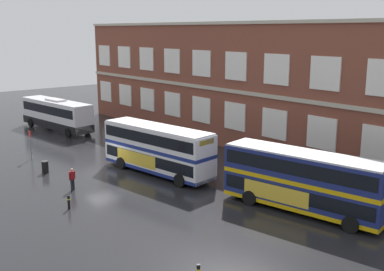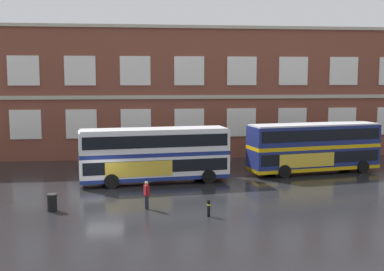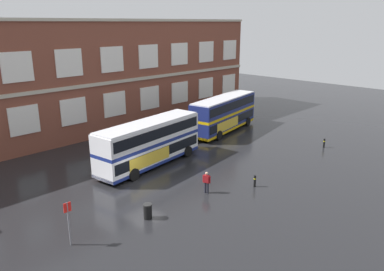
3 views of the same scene
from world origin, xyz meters
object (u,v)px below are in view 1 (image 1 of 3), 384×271
object	(u,v)px
touring_coach	(56,114)
safety_bollard_west	(69,202)
waiting_passenger	(72,178)
bus_stand_flag	(30,142)
station_litter_bin	(45,167)
double_decker_middle	(303,181)
double_decker_near	(157,149)

from	to	relation	value
touring_coach	safety_bollard_west	xyz separation A→B (m)	(25.00, -10.44, -1.42)
waiting_passenger	bus_stand_flag	xyz separation A→B (m)	(-10.61, 0.96, 0.70)
waiting_passenger	station_litter_bin	bearing A→B (deg)	178.21
safety_bollard_west	waiting_passenger	bearing A→B (deg)	150.46
touring_coach	bus_stand_flag	world-z (taller)	touring_coach
station_litter_bin	bus_stand_flag	bearing A→B (deg)	171.15
station_litter_bin	safety_bollard_west	bearing A→B (deg)	-13.33
touring_coach	safety_bollard_west	distance (m)	27.13
double_decker_middle	safety_bollard_west	xyz separation A→B (m)	(-10.43, -11.81, -1.66)
double_decker_middle	safety_bollard_west	world-z (taller)	double_decker_middle
double_decker_middle	waiting_passenger	xyz separation A→B (m)	(-13.89, -9.85, -1.22)
double_decker_middle	station_litter_bin	bearing A→B (deg)	-153.52
waiting_passenger	safety_bollard_west	size ratio (longest dim) A/B	1.79
safety_bollard_west	double_decker_middle	bearing A→B (deg)	48.54
double_decker_near	safety_bollard_west	world-z (taller)	double_decker_near
station_litter_bin	double_decker_near	bearing A→B (deg)	49.38
double_decker_middle	touring_coach	world-z (taller)	double_decker_middle
double_decker_near	touring_coach	world-z (taller)	double_decker_near
double_decker_near	touring_coach	bearing A→B (deg)	177.41
bus_stand_flag	safety_bollard_west	size ratio (longest dim) A/B	2.84
waiting_passenger	touring_coach	bearing A→B (deg)	158.53
waiting_passenger	safety_bollard_west	bearing A→B (deg)	-29.54
double_decker_middle	waiting_passenger	bearing A→B (deg)	-144.66
station_litter_bin	safety_bollard_west	distance (m)	9.24
station_litter_bin	waiting_passenger	bearing A→B (deg)	-1.79
double_decker_near	bus_stand_flag	world-z (taller)	double_decker_near
bus_stand_flag	touring_coach	bearing A→B (deg)	145.50
double_decker_middle	bus_stand_flag	bearing A→B (deg)	-160.07
double_decker_near	safety_bollard_west	size ratio (longest dim) A/B	11.83
double_decker_near	bus_stand_flag	size ratio (longest dim) A/B	4.16
touring_coach	station_litter_bin	size ratio (longest dim) A/B	11.86
waiting_passenger	station_litter_bin	xyz separation A→B (m)	(-5.54, 0.17, -0.41)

